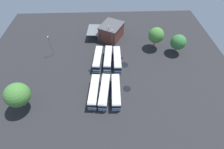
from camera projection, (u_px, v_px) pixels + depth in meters
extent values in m
plane|color=#28282B|center=(107.00, 77.00, 59.01)|extent=(95.54, 95.54, 0.00)
cube|color=silver|center=(116.00, 91.00, 52.50)|extent=(12.22, 2.91, 3.20)
cube|color=beige|center=(116.00, 88.00, 51.26)|extent=(11.73, 2.69, 0.14)
cube|color=black|center=(116.00, 91.00, 52.12)|extent=(12.28, 2.95, 1.02)
cube|color=#1E56A8|center=(116.00, 93.00, 53.17)|extent=(12.28, 2.95, 0.64)
cube|color=black|center=(115.00, 76.00, 56.11)|extent=(0.11, 2.13, 1.18)
cylinder|color=black|center=(112.00, 85.00, 56.05)|extent=(1.01, 0.33, 1.00)
cylinder|color=black|center=(119.00, 85.00, 56.07)|extent=(1.01, 0.33, 1.00)
cylinder|color=black|center=(112.00, 104.00, 51.02)|extent=(1.01, 0.33, 1.00)
cylinder|color=black|center=(120.00, 104.00, 51.04)|extent=(1.01, 0.33, 1.00)
cube|color=silver|center=(105.00, 91.00, 52.53)|extent=(12.50, 4.01, 3.20)
cube|color=beige|center=(104.00, 88.00, 51.28)|extent=(11.98, 3.75, 0.14)
cube|color=black|center=(104.00, 90.00, 52.15)|extent=(12.56, 4.06, 1.02)
cube|color=#1E56A8|center=(105.00, 93.00, 53.19)|extent=(12.56, 4.06, 0.64)
cube|color=black|center=(106.00, 76.00, 56.17)|extent=(0.31, 2.12, 1.18)
cylinder|color=black|center=(102.00, 85.00, 56.16)|extent=(1.03, 0.41, 1.00)
cylinder|color=black|center=(109.00, 85.00, 56.04)|extent=(1.03, 0.41, 1.00)
cylinder|color=black|center=(100.00, 104.00, 51.10)|extent=(1.03, 0.41, 1.00)
cylinder|color=black|center=(107.00, 104.00, 50.97)|extent=(1.03, 0.41, 1.00)
cube|color=silver|center=(94.00, 91.00, 52.56)|extent=(11.97, 3.57, 3.20)
cube|color=beige|center=(94.00, 88.00, 51.32)|extent=(11.48, 3.33, 0.14)
cube|color=black|center=(94.00, 90.00, 52.18)|extent=(12.03, 3.62, 1.02)
cube|color=#1E56A8|center=(94.00, 93.00, 53.23)|extent=(12.03, 3.62, 0.64)
cube|color=black|center=(96.00, 76.00, 56.05)|extent=(0.24, 2.13, 1.18)
cylinder|color=black|center=(92.00, 85.00, 56.07)|extent=(1.02, 0.38, 1.00)
cylinder|color=black|center=(99.00, 85.00, 56.00)|extent=(1.02, 0.38, 1.00)
cylinder|color=black|center=(89.00, 103.00, 51.20)|extent=(1.02, 0.38, 1.00)
cylinder|color=black|center=(97.00, 104.00, 51.13)|extent=(1.02, 0.38, 1.00)
cube|color=silver|center=(117.00, 59.00, 62.54)|extent=(11.87, 2.78, 3.20)
cube|color=beige|center=(117.00, 56.00, 61.30)|extent=(11.39, 2.57, 0.14)
cube|color=black|center=(117.00, 58.00, 62.16)|extent=(11.93, 2.82, 1.02)
cube|color=#1E56A8|center=(117.00, 61.00, 63.20)|extent=(11.93, 2.82, 0.64)
cube|color=black|center=(116.00, 48.00, 66.04)|extent=(0.09, 2.13, 1.18)
cylinder|color=black|center=(114.00, 56.00, 66.01)|extent=(1.00, 0.32, 1.00)
cylinder|color=black|center=(120.00, 56.00, 66.05)|extent=(1.00, 0.32, 1.00)
cylinder|color=black|center=(114.00, 69.00, 61.11)|extent=(1.00, 0.32, 1.00)
cylinder|color=black|center=(121.00, 69.00, 61.15)|extent=(1.00, 0.32, 1.00)
cube|color=silver|center=(108.00, 59.00, 62.83)|extent=(11.92, 3.57, 3.20)
cube|color=beige|center=(108.00, 55.00, 61.59)|extent=(11.43, 3.33, 0.14)
cube|color=black|center=(108.00, 58.00, 62.45)|extent=(11.98, 3.62, 1.02)
cube|color=#1E56A8|center=(108.00, 60.00, 63.49)|extent=(11.98, 3.62, 0.64)
cube|color=black|center=(109.00, 48.00, 66.30)|extent=(0.24, 2.13, 1.18)
cylinder|color=black|center=(106.00, 55.00, 66.33)|extent=(1.02, 0.38, 1.00)
cylinder|color=black|center=(112.00, 55.00, 66.26)|extent=(1.02, 0.38, 1.00)
cylinder|color=black|center=(104.00, 68.00, 61.48)|extent=(1.02, 0.38, 1.00)
cylinder|color=black|center=(111.00, 68.00, 61.41)|extent=(1.02, 0.38, 1.00)
cube|color=silver|center=(98.00, 59.00, 62.75)|extent=(11.85, 3.74, 3.20)
cube|color=beige|center=(98.00, 55.00, 61.51)|extent=(11.36, 3.49, 0.14)
cube|color=black|center=(98.00, 58.00, 62.37)|extent=(11.91, 3.79, 1.02)
cube|color=#1E56A8|center=(98.00, 60.00, 63.42)|extent=(11.91, 3.79, 0.64)
cube|color=black|center=(100.00, 48.00, 66.19)|extent=(0.27, 2.12, 1.18)
cylinder|color=black|center=(96.00, 55.00, 66.25)|extent=(1.02, 0.40, 1.00)
cylinder|color=black|center=(102.00, 55.00, 66.15)|extent=(1.02, 0.40, 1.00)
cylinder|color=black|center=(94.00, 68.00, 61.44)|extent=(1.02, 0.40, 1.00)
cylinder|color=black|center=(100.00, 68.00, 61.34)|extent=(1.02, 0.40, 1.00)
cube|color=brown|center=(111.00, 32.00, 72.84)|extent=(12.16, 11.55, 6.09)
cube|color=#4C4C51|center=(111.00, 25.00, 70.44)|extent=(12.89, 12.24, 0.36)
cube|color=black|center=(116.00, 30.00, 77.14)|extent=(0.92, 1.61, 2.20)
cube|color=slate|center=(94.00, 30.00, 73.16)|extent=(9.24, 5.98, 0.20)
cylinder|color=#59595B|center=(90.00, 28.00, 77.28)|extent=(0.20, 0.20, 3.29)
cylinder|color=#59595B|center=(100.00, 28.00, 77.16)|extent=(0.20, 0.20, 3.29)
cylinder|color=#59595B|center=(88.00, 39.00, 71.77)|extent=(0.20, 0.20, 3.29)
cylinder|color=#59595B|center=(98.00, 39.00, 71.65)|extent=(0.20, 0.20, 3.29)
cylinder|color=slate|center=(109.00, 35.00, 69.78)|extent=(0.16, 0.16, 7.85)
cube|color=silver|center=(108.00, 26.00, 66.72)|extent=(0.56, 0.28, 0.20)
cylinder|color=slate|center=(112.00, 40.00, 66.86)|extent=(0.16, 0.16, 8.61)
cube|color=silver|center=(112.00, 30.00, 63.53)|extent=(0.56, 0.28, 0.20)
cylinder|color=slate|center=(51.00, 46.00, 64.09)|extent=(0.16, 0.16, 8.44)
cube|color=silver|center=(48.00, 37.00, 60.81)|extent=(0.56, 0.28, 0.20)
cylinder|color=brown|center=(175.00, 50.00, 67.37)|extent=(0.44, 0.44, 2.48)
sphere|color=#387A3D|center=(178.00, 42.00, 64.56)|extent=(5.96, 5.96, 5.96)
cylinder|color=brown|center=(24.00, 104.00, 49.78)|extent=(0.44, 0.44, 3.28)
sphere|color=#478438|center=(17.00, 95.00, 46.33)|extent=(7.05, 7.05, 7.05)
cylinder|color=brown|center=(154.00, 44.00, 69.24)|extent=(0.44, 0.44, 3.33)
sphere|color=#478438|center=(156.00, 35.00, 66.03)|extent=(6.22, 6.22, 6.22)
cylinder|color=black|center=(124.00, 65.00, 63.22)|extent=(3.13, 3.13, 0.01)
cylinder|color=black|center=(122.00, 58.00, 65.76)|extent=(1.55, 1.55, 0.01)
cylinder|color=black|center=(127.00, 89.00, 55.58)|extent=(2.62, 2.62, 0.01)
cylinder|color=black|center=(91.00, 71.00, 61.15)|extent=(1.75, 1.75, 0.01)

